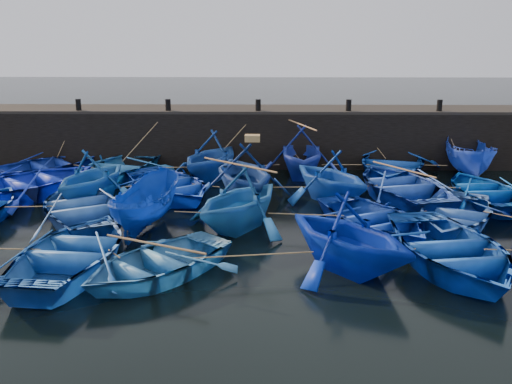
{
  "coord_description": "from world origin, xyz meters",
  "views": [
    {
      "loc": [
        0.28,
        -15.69,
        6.13
      ],
      "look_at": [
        0.0,
        3.2,
        0.7
      ],
      "focal_mm": 40.0,
      "sensor_mm": 36.0,
      "label": 1
    }
  ],
  "objects": [
    {
      "name": "boat_0",
      "position": [
        -9.02,
        7.93,
        0.49
      ],
      "size": [
        5.74,
        5.63,
        0.97
      ],
      "primitive_type": "imported",
      "rotation": [
        0.0,
        0.0,
        2.3
      ],
      "color": "navy",
      "rests_on": "ground"
    },
    {
      "name": "boat_21",
      "position": [
        -4.69,
        -1.83,
        0.53
      ],
      "size": [
        4.18,
        5.47,
        1.06
      ],
      "primitive_type": "imported",
      "rotation": [
        0.0,
        0.0,
        3.04
      ],
      "color": "#1A50A5",
      "rests_on": "ground"
    },
    {
      "name": "boat_11",
      "position": [
        5.38,
        4.68,
        0.57
      ],
      "size": [
        5.09,
        6.24,
        1.13
      ],
      "primitive_type": "imported",
      "rotation": [
        0.0,
        0.0,
        3.38
      ],
      "color": "#1B3E98",
      "rests_on": "ground"
    },
    {
      "name": "bollard_1",
      "position": [
        -4.0,
        9.6,
        2.87
      ],
      "size": [
        0.24,
        0.24,
        0.5
      ],
      "primitive_type": "cylinder",
      "color": "black",
      "rests_on": "quay_top"
    },
    {
      "name": "boat_7",
      "position": [
        -5.94,
        4.15,
        1.0
      ],
      "size": [
        4.34,
        4.67,
        2.01
      ],
      "primitive_type": "imported",
      "rotation": [
        0.0,
        0.0,
        2.82
      ],
      "color": "#1655A7",
      "rests_on": "ground"
    },
    {
      "name": "boat_6",
      "position": [
        -8.52,
        4.77,
        0.57
      ],
      "size": [
        6.55,
        6.78,
        1.15
      ],
      "primitive_type": "imported",
      "rotation": [
        0.0,
        0.0,
        2.46
      ],
      "color": "#1027C5",
      "rests_on": "ground"
    },
    {
      "name": "boat_23",
      "position": [
        2.47,
        -1.88,
        1.06
      ],
      "size": [
        5.25,
        5.31,
        2.12
      ],
      "primitive_type": "imported",
      "rotation": [
        0.0,
        0.0,
        0.72
      ],
      "color": "#001D9C",
      "rests_on": "ground"
    },
    {
      "name": "quay_wall",
      "position": [
        0.0,
        10.5,
        1.25
      ],
      "size": [
        26.0,
        2.5,
        2.5
      ],
      "primitive_type": "cube",
      "color": "black",
      "rests_on": "ground"
    },
    {
      "name": "bollard_0",
      "position": [
        -8.0,
        9.6,
        2.87
      ],
      "size": [
        0.24,
        0.24,
        0.5
      ],
      "primitive_type": "cylinder",
      "color": "black",
      "rests_on": "quay_top"
    },
    {
      "name": "loose_oars",
      "position": [
        1.06,
        2.9,
        1.61
      ],
      "size": [
        10.1,
        12.41,
        1.4
      ],
      "color": "#99724C",
      "rests_on": "ground"
    },
    {
      "name": "boat_22",
      "position": [
        -2.46,
        -2.36,
        0.45
      ],
      "size": [
        5.16,
        5.28,
        0.9
      ],
      "primitive_type": "imported",
      "rotation": [
        0.0,
        0.0,
        -0.71
      ],
      "color": "#2D6BB1",
      "rests_on": "ground"
    },
    {
      "name": "bollard_4",
      "position": [
        8.0,
        9.6,
        2.87
      ],
      "size": [
        0.24,
        0.24,
        0.5
      ],
      "primitive_type": "cylinder",
      "color": "black",
      "rests_on": "quay_top"
    },
    {
      "name": "boat_24",
      "position": [
        5.18,
        -1.64,
        0.56
      ],
      "size": [
        4.67,
        5.97,
        1.13
      ],
      "primitive_type": "imported",
      "rotation": [
        0.0,
        0.0,
        0.15
      ],
      "color": "navy",
      "rests_on": "ground"
    },
    {
      "name": "bollard_2",
      "position": [
        0.0,
        9.6,
        2.87
      ],
      "size": [
        0.24,
        0.24,
        0.5
      ],
      "primitive_type": "cylinder",
      "color": "black",
      "rests_on": "quay_top"
    },
    {
      "name": "boat_8",
      "position": [
        -3.31,
        4.78,
        0.52
      ],
      "size": [
        5.85,
        6.18,
        1.04
      ],
      "primitive_type": "imported",
      "rotation": [
        0.0,
        0.0,
        0.62
      ],
      "color": "#0F36AD",
      "rests_on": "ground"
    },
    {
      "name": "boat_12",
      "position": [
        8.31,
        4.32,
        0.47
      ],
      "size": [
        3.67,
        4.85,
        0.95
      ],
      "primitive_type": "imported",
      "rotation": [
        0.0,
        0.0,
        3.23
      ],
      "color": "#033D91",
      "rests_on": "ground"
    },
    {
      "name": "boat_15",
      "position": [
        -3.46,
        1.45,
        0.77
      ],
      "size": [
        2.23,
        4.22,
        1.55
      ],
      "primitive_type": "imported",
      "rotation": [
        0.0,
        0.0,
        2.95
      ],
      "color": "navy",
      "rests_on": "ground"
    },
    {
      "name": "boat_2",
      "position": [
        -1.95,
        7.45,
        1.04
      ],
      "size": [
        4.69,
        4.98,
        2.09
      ],
      "primitive_type": "imported",
      "rotation": [
        0.0,
        0.0,
        -0.4
      ],
      "color": "#1948A0",
      "rests_on": "ground"
    },
    {
      "name": "ground",
      "position": [
        0.0,
        0.0,
        0.0
      ],
      "size": [
        120.0,
        120.0,
        0.0
      ],
      "primitive_type": "plane",
      "color": "black",
      "rests_on": "ground"
    },
    {
      "name": "boat_17",
      "position": [
        3.66,
        1.09,
        0.48
      ],
      "size": [
        5.02,
        5.6,
        0.96
      ],
      "primitive_type": "imported",
      "rotation": [
        0.0,
        0.0,
        0.47
      ],
      "color": "navy",
      "rests_on": "ground"
    },
    {
      "name": "mooring_ropes",
      "position": [
        -0.13,
        4.84,
        0.88
      ],
      "size": [
        18.0,
        11.9,
        2.1
      ],
      "color": "tan",
      "rests_on": "ground"
    },
    {
      "name": "boat_3",
      "position": [
        1.83,
        7.97,
        1.12
      ],
      "size": [
        3.7,
        4.28,
        2.23
      ],
      "primitive_type": "imported",
      "rotation": [
        0.0,
        0.0,
        -0.01
      ],
      "color": "#1D34A2",
      "rests_on": "ground"
    },
    {
      "name": "boat_16",
      "position": [
        -0.49,
        1.32,
        1.04
      ],
      "size": [
        5.0,
        5.16,
        2.08
      ],
      "primitive_type": "imported",
      "rotation": [
        0.0,
        0.0,
        -0.57
      ],
      "color": "#19599F",
      "rests_on": "ground"
    },
    {
      "name": "boat_10",
      "position": [
        2.72,
        4.41,
        0.99
      ],
      "size": [
        4.8,
        4.94,
        1.98
      ],
      "primitive_type": "imported",
      "rotation": [
        0.0,
        0.0,
        3.74
      ],
      "color": "#1044AF",
      "rests_on": "ground"
    },
    {
      "name": "boat_9",
      "position": [
        -0.45,
        4.35,
        1.12
      ],
      "size": [
        4.77,
        5.16,
        2.25
      ],
      "primitive_type": "imported",
      "rotation": [
        0.0,
        0.0,
        3.44
      ],
      "color": "navy",
      "rests_on": "ground"
    },
    {
      "name": "wooden_crate",
      "position": [
        -0.15,
        4.35,
        2.37
      ],
      "size": [
        0.54,
        0.37,
        0.24
      ],
      "primitive_type": "cube",
      "color": "olive",
      "rests_on": "boat_9"
    },
    {
      "name": "boat_18",
      "position": [
        6.34,
        1.59,
        0.48
      ],
      "size": [
        5.07,
        5.63,
        0.96
      ],
      "primitive_type": "imported",
      "rotation": [
        0.0,
        0.0,
        -0.48
      ],
      "color": "#254E92",
      "rests_on": "ground"
    },
    {
      "name": "quay_top",
      "position": [
        0.0,
        10.5,
        2.56
      ],
      "size": [
        26.0,
        2.5,
        0.12
      ],
      "primitive_type": "cube",
      "color": "black",
      "rests_on": "quay_wall"
    },
    {
      "name": "bollard_3",
      "position": [
        4.0,
        9.6,
        2.87
      ],
      "size": [
        0.24,
        0.24,
        0.5
      ],
      "primitive_type": "cylinder",
      "color": "black",
      "rests_on": "quay_top"
    },
    {
      "name": "boat_1",
      "position": [
        -5.91,
        7.25,
        0.55
      ],
      "size": [
        5.23,
        6.18,
        1.09
      ],
      "primitive_type": "imported",
      "rotation": [
        0.0,
        0.0,
        -0.32
      ],
      "color": "#1E5DA0",
      "rests_on": "ground"
    },
    {
      "name": "boat_14",
      "position": [
        -5.64,
        1.95,
        0.53
      ],
      "size": [
        5.61,
        6.25,
        1.07
      ],
      "primitive_type": "imported",
      "rotation": [
        0.0,
        0.0,
        3.61
      ],
      "color": "#29559A",
      "rests_on": "ground"
    },
    {
      "name": "boat_4",
      "position": [
        5.7,
        7.99,
        0.58
      ],
      "size": [
        5.46,
        6.54,
        1.17
      ],
      "primitive_type": "imported",
      "rotation": [
        0.0,
        0.0,
        -0.29
      ],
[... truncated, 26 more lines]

